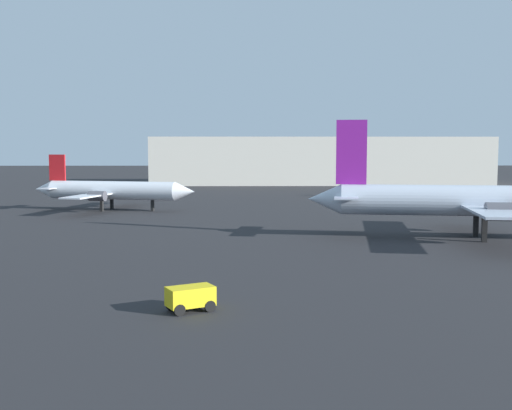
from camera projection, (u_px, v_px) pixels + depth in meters
airplane_on_taxiway at (492, 201)px, 57.13m from camera, size 35.03×22.74×11.18m
airplane_distant at (111, 190)px, 84.37m from camera, size 23.56×19.97×7.65m
baggage_cart at (190, 297)px, 32.01m from camera, size 2.73×2.26×1.30m
terminal_building at (318, 160)px, 150.66m from camera, size 79.57×22.44×11.19m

